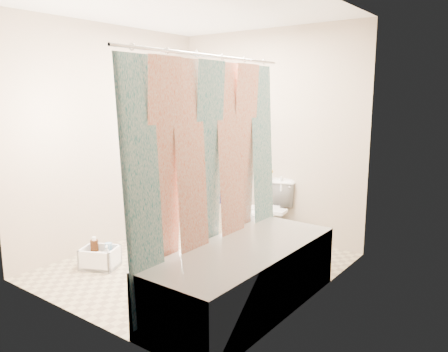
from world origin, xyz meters
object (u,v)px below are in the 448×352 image
Objects in this scene: toilet at (270,213)px; cleaning_caddy at (101,258)px; plumber at (205,169)px; bathtub at (244,275)px.

cleaning_caddy is at bearing -130.06° from toilet.
toilet is 0.89m from plumber.
plumber reaches higher than toilet.
bathtub is 1.59m from cleaning_caddy.
toilet is 0.43× the size of plumber.
plumber is 1.51m from cleaning_caddy.
cleaning_caddy is at bearing -174.15° from bathtub.
plumber is at bearing -166.08° from toilet.
toilet reaches higher than cleaning_caddy.
toilet is 1.70× the size of cleaning_caddy.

